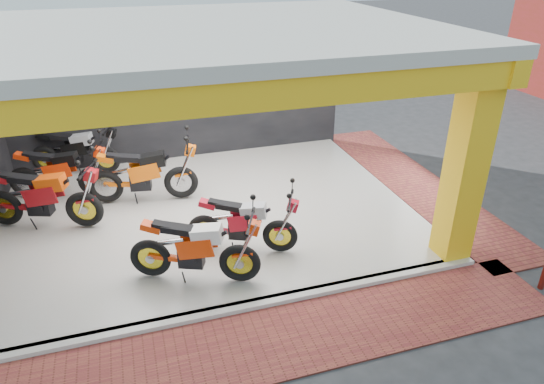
% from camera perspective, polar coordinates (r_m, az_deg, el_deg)
% --- Properties ---
extents(ground, '(80.00, 80.00, 0.00)m').
position_cam_1_polar(ground, '(8.32, -4.84, -9.19)').
color(ground, '#2D2D30').
rests_on(ground, ground).
extents(showroom_floor, '(8.00, 6.00, 0.10)m').
position_cam_1_polar(showroom_floor, '(9.96, -7.47, -2.41)').
color(showroom_floor, white).
rests_on(showroom_floor, ground).
extents(showroom_ceiling, '(8.40, 6.40, 0.20)m').
position_cam_1_polar(showroom_ceiling, '(8.79, -8.91, 18.18)').
color(showroom_ceiling, beige).
rests_on(showroom_ceiling, corner_column).
extents(back_wall, '(8.20, 0.20, 3.50)m').
position_cam_1_polar(back_wall, '(12.18, -10.74, 11.55)').
color(back_wall, black).
rests_on(back_wall, ground).
extents(corner_column, '(0.50, 0.50, 3.50)m').
position_cam_1_polar(corner_column, '(8.37, 21.84, 2.85)').
color(corner_column, yellow).
rests_on(corner_column, ground).
extents(header_beam_front, '(8.40, 0.30, 0.40)m').
position_cam_1_polar(header_beam_front, '(5.97, -3.86, 11.37)').
color(header_beam_front, yellow).
rests_on(header_beam_front, corner_column).
extents(header_beam_right, '(0.30, 6.40, 0.40)m').
position_cam_1_polar(header_beam_right, '(10.24, 14.93, 17.16)').
color(header_beam_right, yellow).
rests_on(header_beam_right, corner_column).
extents(floor_kerb, '(8.00, 0.20, 0.10)m').
position_cam_1_polar(floor_kerb, '(7.51, -3.04, -13.30)').
color(floor_kerb, white).
rests_on(floor_kerb, ground).
extents(paver_front, '(9.00, 1.40, 0.03)m').
position_cam_1_polar(paver_front, '(6.98, -1.32, -17.49)').
color(paver_front, brown).
rests_on(paver_front, ground).
extents(paver_right, '(1.40, 7.00, 0.03)m').
position_cam_1_polar(paver_right, '(11.64, 16.40, 1.01)').
color(paver_right, brown).
rests_on(paver_right, ground).
extents(moto_hero, '(2.37, 1.62, 1.36)m').
position_cam_1_polar(moto_hero, '(7.52, -3.88, -6.34)').
color(moto_hero, '#E73709').
rests_on(moto_hero, showroom_floor).
extents(moto_row_a, '(2.18, 1.55, 1.25)m').
position_cam_1_polar(moto_row_a, '(8.24, 0.97, -3.44)').
color(moto_row_a, '#B61324').
rests_on(moto_row_a, showroom_floor).
extents(moto_row_b, '(2.48, 1.26, 1.44)m').
position_cam_1_polar(moto_row_b, '(10.18, -10.80, 2.88)').
color(moto_row_b, '#FC650A').
rests_on(moto_row_b, showroom_floor).
extents(moto_row_c, '(2.55, 1.63, 1.46)m').
position_cam_1_polar(moto_row_c, '(9.60, -21.51, -0.10)').
color(moto_row_c, '#B11218').
rests_on(moto_row_c, showroom_floor).
extents(moto_row_d, '(2.36, 1.42, 1.36)m').
position_cam_1_polar(moto_row_d, '(10.77, -20.50, 2.70)').
color(moto_row_d, '#FF350A').
rests_on(moto_row_d, showroom_floor).
extents(moto_row_e, '(2.32, 1.44, 1.33)m').
position_cam_1_polar(moto_row_e, '(11.85, -19.17, 5.04)').
color(moto_row_e, black).
rests_on(moto_row_e, showroom_floor).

